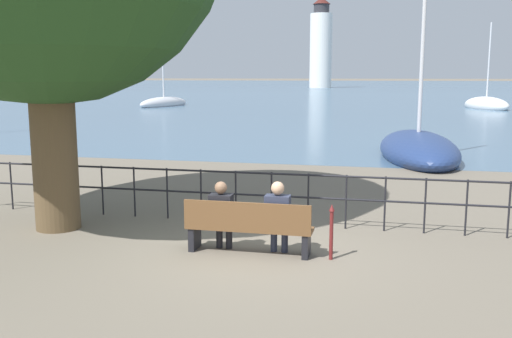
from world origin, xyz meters
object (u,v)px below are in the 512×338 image
at_px(sailboat_5, 486,105).
at_px(harbor_lighthouse, 321,46).
at_px(sailboat_1, 164,103).
at_px(seated_person_right, 278,214).
at_px(seated_person_left, 222,213).
at_px(closed_umbrella, 331,229).
at_px(sailboat_4, 418,150).
at_px(park_bench, 248,228).

xyz_separation_m(sailboat_5, harbor_lighthouse, (-24.06, 83.41, 9.38)).
bearing_deg(sailboat_1, seated_person_right, -51.12).
relative_size(sailboat_5, harbor_lighthouse, 0.38).
bearing_deg(seated_person_right, seated_person_left, 179.84).
bearing_deg(closed_umbrella, sailboat_4, 80.93).
bearing_deg(sailboat_1, sailboat_5, 18.97).
relative_size(seated_person_right, harbor_lighthouse, 0.06).
relative_size(sailboat_1, harbor_lighthouse, 0.52).
bearing_deg(sailboat_4, park_bench, -110.88).
bearing_deg(harbor_lighthouse, sailboat_4, -81.79).
bearing_deg(seated_person_left, closed_umbrella, -2.23).
height_order(park_bench, seated_person_left, seated_person_left).
height_order(seated_person_right, harbor_lighthouse, harbor_lighthouse).
relative_size(closed_umbrella, harbor_lighthouse, 0.04).
bearing_deg(sailboat_5, sailboat_1, 159.32).
bearing_deg(sailboat_5, sailboat_4, -127.81).
height_order(sailboat_4, sailboat_5, sailboat_5).
height_order(park_bench, sailboat_5, sailboat_5).
height_order(park_bench, seated_person_right, seated_person_right).
xyz_separation_m(sailboat_4, sailboat_5, (7.36, 32.33, 0.05)).
height_order(seated_person_left, sailboat_4, sailboat_4).
distance_m(seated_person_left, harbor_lighthouse, 128.79).
bearing_deg(sailboat_1, park_bench, -51.70).
relative_size(seated_person_left, harbor_lighthouse, 0.06).
bearing_deg(closed_umbrella, sailboat_1, 115.16).
bearing_deg(sailboat_4, seated_person_left, -113.06).
bearing_deg(park_bench, seated_person_left, 170.14).
bearing_deg(seated_person_left, sailboat_4, 72.65).
bearing_deg(sailboat_1, harbor_lighthouse, 101.26).
distance_m(seated_person_right, closed_umbrella, 0.90).
height_order(park_bench, harbor_lighthouse, harbor_lighthouse).
distance_m(park_bench, sailboat_4, 12.61).
xyz_separation_m(seated_person_right, sailboat_1, (-18.99, 42.22, -0.35)).
distance_m(closed_umbrella, sailboat_5, 45.45).
height_order(seated_person_right, closed_umbrella, seated_person_right).
xyz_separation_m(seated_person_left, sailboat_1, (-18.03, 42.22, -0.33)).
distance_m(park_bench, sailboat_1, 46.18).
height_order(sailboat_1, sailboat_5, sailboat_1).
xyz_separation_m(seated_person_right, sailboat_4, (2.82, 12.09, -0.39)).
bearing_deg(closed_umbrella, park_bench, -179.51).
xyz_separation_m(park_bench, closed_umbrella, (1.36, 0.01, 0.06)).
xyz_separation_m(seated_person_right, harbor_lighthouse, (-13.88, 127.82, 9.03)).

